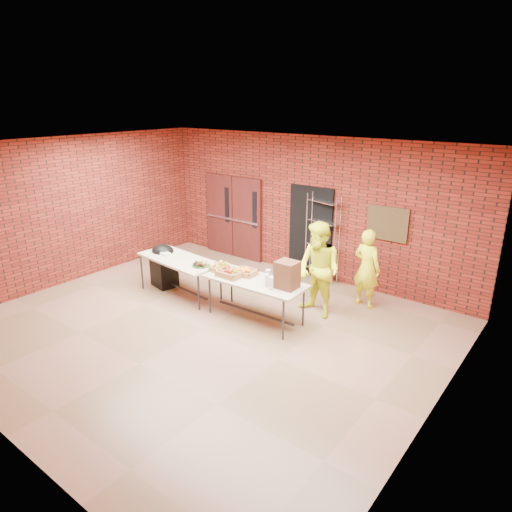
{
  "coord_description": "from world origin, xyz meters",
  "views": [
    {
      "loc": [
        5.25,
        -5.23,
        3.96
      ],
      "look_at": [
        0.12,
        1.4,
        1.04
      ],
      "focal_mm": 32.0,
      "sensor_mm": 36.0,
      "label": 1
    }
  ],
  "objects": [
    {
      "name": "cup_stack_back",
      "position": [
        0.77,
        0.91,
        0.92
      ],
      "size": [
        0.09,
        0.09,
        0.26
      ],
      "primitive_type": "cylinder",
      "color": "silver",
      "rests_on": "table_right"
    },
    {
      "name": "table_right",
      "position": [
        0.5,
        0.89,
        0.73
      ],
      "size": [
        1.95,
        0.87,
        0.79
      ],
      "rotation": [
        0.0,
        0.0,
        0.04
      ],
      "color": "#B8A58C",
      "rests_on": "room"
    },
    {
      "name": "covered_grill",
      "position": [
        -2.09,
        0.94,
        0.48
      ],
      "size": [
        0.61,
        0.54,
        0.95
      ],
      "rotation": [
        0.0,
        0.0,
        -0.22
      ],
      "color": "black",
      "rests_on": "room"
    },
    {
      "name": "basket_apples",
      "position": [
        0.0,
        0.76,
        0.85
      ],
      "size": [
        0.47,
        0.36,
        0.15
      ],
      "color": "#AF7B46",
      "rests_on": "table_right"
    },
    {
      "name": "muffin_tray",
      "position": [
        -0.81,
        0.82,
        0.83
      ],
      "size": [
        0.36,
        0.36,
        0.09
      ],
      "color": "#144E1A",
      "rests_on": "table_left"
    },
    {
      "name": "volunteer_man",
      "position": [
        1.31,
        1.78,
        0.91
      ],
      "size": [
        1.01,
        0.87,
        1.83
      ],
      "primitive_type": "imported",
      "rotation": [
        0.0,
        0.0,
        -0.22
      ],
      "color": "#ECFB1B",
      "rests_on": "room"
    },
    {
      "name": "dark_doorway",
      "position": [
        0.1,
        3.46,
        1.05
      ],
      "size": [
        1.1,
        0.06,
        2.1
      ],
      "primitive_type": "cube",
      "color": "black",
      "rests_on": "room"
    },
    {
      "name": "table_left",
      "position": [
        -1.48,
        0.85,
        0.73
      ],
      "size": [
        2.0,
        0.99,
        0.79
      ],
      "rotation": [
        0.0,
        0.0,
        -0.1
      ],
      "color": "#B8A58C",
      "rests_on": "room"
    },
    {
      "name": "room",
      "position": [
        0.0,
        0.0,
        1.6
      ],
      "size": [
        8.08,
        7.08,
        3.28
      ],
      "color": "olive",
      "rests_on": "ground"
    },
    {
      "name": "bronze_plaque",
      "position": [
        1.9,
        3.45,
        1.55
      ],
      "size": [
        0.85,
        0.04,
        0.7
      ],
      "primitive_type": "cube",
      "color": "#42331A",
      "rests_on": "room"
    },
    {
      "name": "basket_oranges",
      "position": [
        0.18,
        0.99,
        0.85
      ],
      "size": [
        0.4,
        0.31,
        0.12
      ],
      "color": "#AF7B46",
      "rests_on": "table_right"
    },
    {
      "name": "cup_stack_mid",
      "position": [
        0.99,
        0.71,
        0.91
      ],
      "size": [
        0.08,
        0.08,
        0.24
      ],
      "primitive_type": "cylinder",
      "color": "silver",
      "rests_on": "table_right"
    },
    {
      "name": "double_doors",
      "position": [
        -2.2,
        3.44,
        1.05
      ],
      "size": [
        1.78,
        0.12,
        2.1
      ],
      "color": "#491415",
      "rests_on": "room"
    },
    {
      "name": "coffee_dispenser",
      "position": [
        1.15,
        0.96,
        1.03
      ],
      "size": [
        0.37,
        0.33,
        0.49
      ],
      "primitive_type": "cube",
      "color": "#51341C",
      "rests_on": "table_right"
    },
    {
      "name": "basket_bananas",
      "position": [
        -0.28,
        0.85,
        0.85
      ],
      "size": [
        0.4,
        0.31,
        0.13
      ],
      "color": "#AF7B46",
      "rests_on": "table_right"
    },
    {
      "name": "napkin_box",
      "position": [
        -1.86,
        0.81,
        0.83
      ],
      "size": [
        0.2,
        0.13,
        0.07
      ],
      "primitive_type": "cube",
      "color": "silver",
      "rests_on": "table_left"
    },
    {
      "name": "wire_rack",
      "position": [
        0.5,
        3.32,
        1.0
      ],
      "size": [
        0.77,
        0.42,
        2.0
      ],
      "primitive_type": null,
      "rotation": [
        0.0,
        0.0,
        -0.26
      ],
      "color": "#B4B3BB",
      "rests_on": "room"
    },
    {
      "name": "volunteer_woman",
      "position": [
        1.86,
        2.71,
        0.79
      ],
      "size": [
        0.64,
        0.48,
        1.59
      ],
      "primitive_type": "imported",
      "rotation": [
        0.0,
        0.0,
        2.97
      ],
      "color": "#ECFB1B",
      "rests_on": "room"
    },
    {
      "name": "cup_stack_front",
      "position": [
        0.84,
        0.78,
        0.91
      ],
      "size": [
        0.08,
        0.08,
        0.23
      ],
      "primitive_type": "cylinder",
      "color": "silver",
      "rests_on": "table_right"
    }
  ]
}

